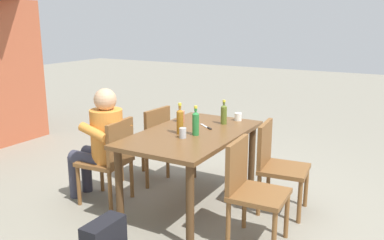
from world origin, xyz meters
name	(u,v)px	position (x,y,z in m)	size (l,w,h in m)	color
ground_plane	(192,205)	(0.00, 0.00, 0.00)	(24.00, 24.00, 0.00)	gray
dining_table	(192,142)	(0.00, 0.00, 0.67)	(1.51, 0.89, 0.77)	brown
chair_far_left	(111,157)	(-0.33, 0.74, 0.49)	(0.48, 0.48, 0.87)	brown
chair_near_left	(250,186)	(-0.34, -0.74, 0.49)	(0.46, 0.46, 0.87)	brown
chair_near_right	(276,162)	(0.33, -0.74, 0.49)	(0.48, 0.48, 0.87)	brown
chair_far_right	(150,140)	(0.33, 0.74, 0.49)	(0.47, 0.47, 0.87)	brown
person_in_white_shirt	(101,139)	(-0.34, 0.85, 0.66)	(0.47, 0.62, 1.18)	orange
bottle_amber	(180,121)	(-0.11, 0.07, 0.90)	(0.06, 0.06, 0.30)	#996019
bottle_green	(196,123)	(-0.07, -0.08, 0.89)	(0.06, 0.06, 0.28)	#287A38
bottle_olive	(224,114)	(0.44, -0.13, 0.88)	(0.06, 0.06, 0.25)	#566623
cup_steel	(183,133)	(-0.22, -0.02, 0.81)	(0.06, 0.06, 0.09)	#B2B7BC
cup_white	(238,117)	(0.65, -0.20, 0.81)	(0.08, 0.08, 0.08)	white
cup_terracotta	(181,116)	(0.30, 0.31, 0.83)	(0.08, 0.08, 0.12)	#BC6B47
table_knife	(207,127)	(0.23, -0.04, 0.77)	(0.17, 0.20, 0.01)	silver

